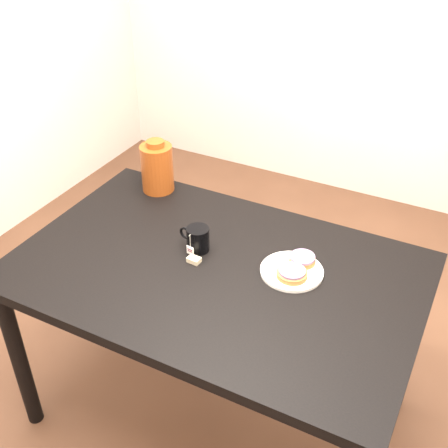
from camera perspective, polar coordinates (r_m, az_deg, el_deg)
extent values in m
plane|color=brown|center=(2.48, -0.68, -18.10)|extent=(4.00, 4.00, 0.00)
cube|color=black|center=(1.96, -0.82, -4.89)|extent=(1.40, 0.90, 0.04)
cylinder|color=black|center=(2.31, -20.12, -12.67)|extent=(0.06, 0.06, 0.71)
cylinder|color=black|center=(2.73, -8.81, -2.49)|extent=(0.06, 0.06, 0.71)
cylinder|color=black|center=(2.36, 18.09, -10.94)|extent=(0.06, 0.06, 0.71)
cylinder|color=white|center=(1.93, 6.89, -4.79)|extent=(0.22, 0.22, 0.01)
torus|color=white|center=(1.93, 6.91, -4.65)|extent=(0.21, 0.21, 0.01)
cylinder|color=brown|center=(1.96, 7.95, -3.65)|extent=(0.09, 0.09, 0.02)
cylinder|color=gray|center=(1.95, 7.99, -3.34)|extent=(0.09, 0.09, 0.01)
cylinder|color=brown|center=(1.90, 6.92, -5.07)|extent=(0.15, 0.15, 0.02)
cylinder|color=gray|center=(1.89, 6.94, -4.75)|extent=(0.13, 0.13, 0.01)
cylinder|color=black|center=(2.00, -2.66, -1.54)|extent=(0.09, 0.09, 0.09)
cylinder|color=black|center=(1.98, -2.69, -0.66)|extent=(0.07, 0.07, 0.00)
torus|color=black|center=(2.03, -3.95, -0.90)|extent=(0.05, 0.02, 0.05)
cylinder|color=beige|center=(1.96, -3.46, -1.69)|extent=(0.00, 0.00, 0.05)
cube|color=white|center=(1.99, -3.42, -2.67)|extent=(0.03, 0.01, 0.03)
cube|color=#C6B793|center=(1.97, -3.07, -3.65)|extent=(0.05, 0.04, 0.02)
cylinder|color=#5D230C|center=(2.35, -6.81, 5.65)|extent=(0.15, 0.15, 0.20)
cylinder|color=#5D230C|center=(2.30, -7.00, 8.11)|extent=(0.07, 0.07, 0.02)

